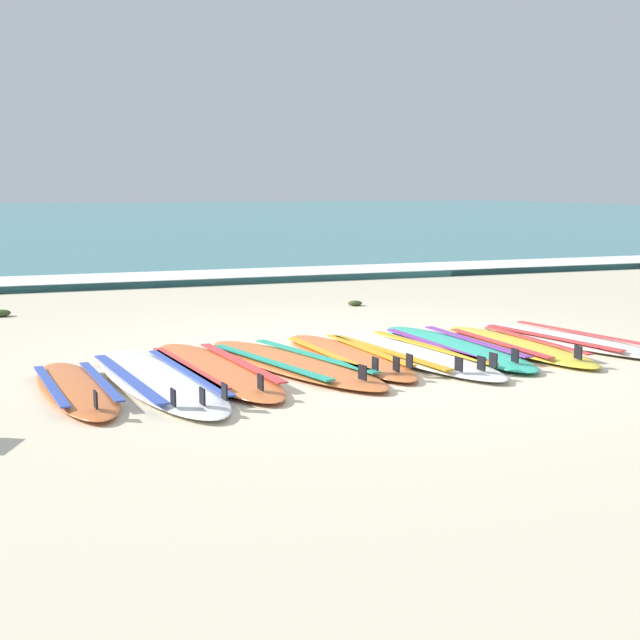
# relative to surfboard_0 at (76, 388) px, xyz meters

# --- Properties ---
(ground_plane) EXTENTS (80.00, 80.00, 0.00)m
(ground_plane) POSITION_rel_surfboard_0_xyz_m (2.41, 0.67, -0.04)
(ground_plane) COLOR beige
(sea) EXTENTS (80.00, 60.00, 0.10)m
(sea) POSITION_rel_surfboard_0_xyz_m (2.41, 36.17, 0.01)
(sea) COLOR teal
(sea) RESTS_ON ground
(wave_foam_strip) EXTENTS (80.00, 1.31, 0.11)m
(wave_foam_strip) POSITION_rel_surfboard_0_xyz_m (2.41, 6.83, 0.02)
(wave_foam_strip) COLOR white
(wave_foam_strip) RESTS_ON ground
(surfboard_0) EXTENTS (0.67, 1.96, 0.18)m
(surfboard_0) POSITION_rel_surfboard_0_xyz_m (0.00, 0.00, 0.00)
(surfboard_0) COLOR orange
(surfboard_0) RESTS_ON ground
(surfboard_1) EXTENTS (0.96, 2.59, 0.18)m
(surfboard_1) POSITION_rel_surfboard_0_xyz_m (0.60, 0.09, 0.00)
(surfboard_1) COLOR white
(surfboard_1) RESTS_ON ground
(surfboard_2) EXTENTS (0.89, 2.44, 0.18)m
(surfboard_2) POSITION_rel_surfboard_0_xyz_m (1.07, 0.30, -0.00)
(surfboard_2) COLOR orange
(surfboard_2) RESTS_ON ground
(surfboard_3) EXTENTS (1.23, 2.45, 0.18)m
(surfboard_3) POSITION_rel_surfboard_0_xyz_m (1.71, 0.32, -0.00)
(surfboard_3) COLOR orange
(surfboard_3) RESTS_ON ground
(surfboard_4) EXTENTS (0.72, 2.20, 0.18)m
(surfboard_4) POSITION_rel_surfboard_0_xyz_m (2.25, 0.45, 0.00)
(surfboard_4) COLOR orange
(surfboard_4) RESTS_ON ground
(surfboard_5) EXTENTS (0.99, 2.51, 0.18)m
(surfboard_5) POSITION_rel_surfboard_0_xyz_m (2.79, 0.35, 0.00)
(surfboard_5) COLOR white
(surfboard_5) RESTS_ON ground
(surfboard_6) EXTENTS (0.71, 2.38, 0.18)m
(surfboard_6) POSITION_rel_surfboard_0_xyz_m (3.30, 0.51, -0.00)
(surfboard_6) COLOR #2DB793
(surfboard_6) RESTS_ON ground
(surfboard_7) EXTENTS (0.64, 2.18, 0.18)m
(surfboard_7) POSITION_rel_surfboard_0_xyz_m (3.86, 0.37, -0.00)
(surfboard_7) COLOR yellow
(surfboard_7) RESTS_ON ground
(surfboard_8) EXTENTS (1.08, 2.37, 0.18)m
(surfboard_8) POSITION_rel_surfboard_0_xyz_m (4.48, 0.49, -0.00)
(surfboard_8) COLOR silver
(surfboard_8) RESTS_ON ground
(seaweed_clump_near_shoreline) EXTENTS (0.18, 0.14, 0.06)m
(seaweed_clump_near_shoreline) POSITION_rel_surfboard_0_xyz_m (3.55, 3.50, -0.01)
(seaweed_clump_near_shoreline) COLOR #384723
(seaweed_clump_near_shoreline) RESTS_ON ground
(seaweed_clump_mid_sand) EXTENTS (0.23, 0.18, 0.08)m
(seaweed_clump_mid_sand) POSITION_rel_surfboard_0_xyz_m (-0.56, 4.02, 0.00)
(seaweed_clump_mid_sand) COLOR #384723
(seaweed_clump_mid_sand) RESTS_ON ground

